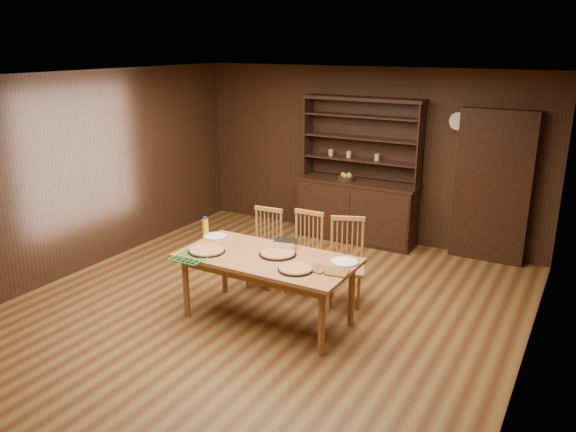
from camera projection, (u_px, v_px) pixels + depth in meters
The scene contains 20 objects.
floor at pixel (262, 310), 6.43m from camera, with size 6.00×6.00×0.00m, color brown.
room_shell at pixel (260, 176), 5.96m from camera, with size 6.00×6.00×6.00m.
china_hutch at pixel (358, 203), 8.54m from camera, with size 1.84×0.52×2.17m.
doorway at pixel (493, 187), 7.63m from camera, with size 1.00×0.18×2.10m, color black.
wall_clock at pixel (458, 121), 7.68m from camera, with size 0.30×0.05×0.30m.
dining_table at pixel (267, 263), 6.01m from camera, with size 1.90×0.95×0.75m.
chair_left at pixel (266, 245), 7.01m from camera, with size 0.43×0.41×0.97m.
chair_center at pixel (305, 249), 6.83m from camera, with size 0.41×0.39×0.99m.
chair_right at pixel (346, 258), 6.52m from camera, with size 0.53×0.52×1.02m.
pizza_left at pixel (207, 250), 6.11m from camera, with size 0.41×0.41×0.04m.
pizza_right at pixel (296, 269), 5.62m from camera, with size 0.37×0.37×0.04m.
pizza_center at pixel (278, 253), 6.03m from camera, with size 0.41×0.41×0.04m.
cooling_rack at pixel (191, 257), 5.95m from camera, with size 0.34×0.34×0.02m, color #0CA64B, non-canonical shape.
plate_left at pixel (215, 236), 6.59m from camera, with size 0.28×0.28×0.02m.
plate_right at pixel (345, 262), 5.82m from camera, with size 0.29×0.29×0.02m.
foil_dish at pixel (285, 244), 6.21m from camera, with size 0.24×0.17×0.10m, color white.
juice_bottle at pixel (205, 227), 6.61m from camera, with size 0.07×0.07×0.23m.
pot_holder_a at pixel (337, 272), 5.56m from camera, with size 0.22×0.22×0.02m, color red.
pot_holder_b at pixel (318, 269), 5.65m from camera, with size 0.20×0.20×0.02m, color red.
fruit_bowl at pixel (346, 177), 8.45m from camera, with size 0.27×0.27×0.12m.
Camera 1 is at (3.13, -4.91, 2.94)m, focal length 35.00 mm.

